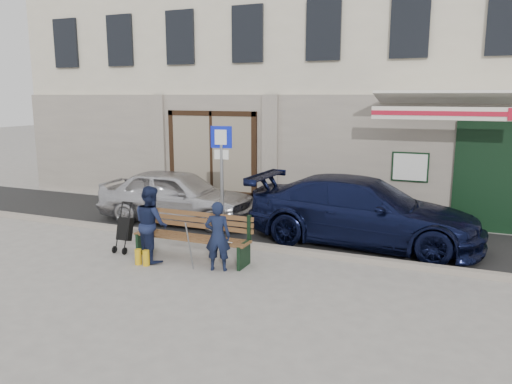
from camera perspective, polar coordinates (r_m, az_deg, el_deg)
The scene contains 11 objects.
ground at distance 9.14m, azimuth -1.41°, elevation -9.39°, with size 80.00×80.00×0.00m, color #9E9991.
asphalt_lane at distance 11.89m, azimuth 4.77°, elevation -4.54°, with size 60.00×3.20×0.01m, color #282828.
curb at distance 10.43m, azimuth 2.01°, elevation -6.44°, with size 60.00×0.18×0.12m, color #9E9384.
building at distance 16.73m, azimuth 11.10°, elevation 16.95°, with size 20.00×8.27×10.00m.
car_silver at distance 12.81m, azimuth -9.03°, elevation -0.41°, with size 1.61×4.00×1.36m, color silver.
car_navy at distance 11.02m, azimuth 12.15°, elevation -2.16°, with size 2.03×4.99×1.45m, color black.
parking_sign at distance 10.85m, azimuth -3.95°, elevation 3.04°, with size 0.47×0.11×2.54m.
bench at distance 9.90m, azimuth -7.55°, elevation -5.08°, with size 2.40×1.17×0.98m.
man at distance 9.18m, azimuth -4.40°, elevation -5.06°, with size 0.47×0.31×1.30m, color #121A33.
woman at distance 9.89m, azimuth -11.88°, elevation -3.54°, with size 0.72×0.56×1.48m, color #161D3C.
stroller at distance 10.66m, azimuth -14.78°, elevation -4.21°, with size 0.30×0.42×1.02m.
Camera 1 is at (3.54, -7.80, 3.18)m, focal length 35.00 mm.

